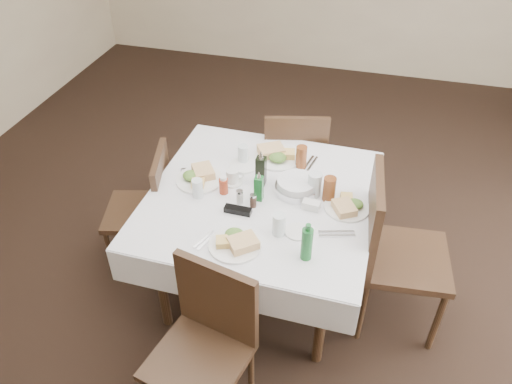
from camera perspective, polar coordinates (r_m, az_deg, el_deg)
ground_plane at (r=3.46m, az=1.93°, el=-10.22°), size 7.00×7.00×0.00m
room_shell at (r=2.44m, az=2.81°, el=17.26°), size 6.04×7.04×2.80m
dining_table at (r=2.97m, az=0.60°, el=-1.60°), size 1.33×1.33×0.76m
chair_north at (r=3.65m, az=4.40°, el=3.92°), size 0.53×0.53×0.93m
chair_south at (r=2.54m, az=-5.63°, el=-16.17°), size 0.52×0.52×0.92m
chair_east at (r=2.95m, az=15.05°, el=-5.88°), size 0.53×0.53×1.04m
chair_west at (r=3.35m, az=-12.11°, el=-1.25°), size 0.51×0.51×0.88m
meal_north at (r=3.21m, az=2.37°, el=4.26°), size 0.31×0.31×0.07m
meal_south at (r=2.60m, az=-2.26°, el=-5.72°), size 0.28×0.28×0.06m
meal_east at (r=2.86m, az=10.40°, el=-1.59°), size 0.26×0.26×0.06m
meal_west at (r=3.04m, az=-6.53°, el=1.75°), size 0.29×0.29×0.06m
side_plate_a at (r=3.15m, az=-1.40°, el=3.06°), size 0.18×0.18×0.01m
side_plate_b at (r=2.69m, az=4.75°, el=-4.53°), size 0.14×0.14×0.01m
water_n at (r=3.16m, az=-1.48°, el=4.36°), size 0.07×0.07×0.12m
water_s at (r=2.64m, az=2.64°, el=-3.72°), size 0.07×0.07×0.13m
water_e at (r=2.90m, az=6.72°, el=0.88°), size 0.08×0.08×0.15m
water_w at (r=2.90m, az=-6.70°, el=0.43°), size 0.06×0.06×0.12m
iced_tea_a at (r=3.13m, az=5.20°, el=4.04°), size 0.07×0.07×0.14m
iced_tea_b at (r=2.88m, az=8.37°, el=0.35°), size 0.07×0.07×0.15m
bread_basket at (r=2.93m, az=4.63°, el=0.67°), size 0.25×0.25×0.08m
oil_cruet_dark at (r=2.95m, az=0.57°, el=2.58°), size 0.06×0.06×0.24m
oil_cruet_green at (r=2.84m, az=0.33°, el=0.53°), size 0.05×0.05×0.20m
ketchup_bottle at (r=2.91m, az=-3.73°, el=0.77°), size 0.05×0.05×0.11m
salt_shaker at (r=2.84m, az=-1.87°, el=-0.56°), size 0.04×0.04×0.09m
pepper_shaker at (r=2.82m, az=-0.33°, el=-0.99°), size 0.04×0.04×0.08m
coffee_mug at (r=3.00m, az=-2.67°, el=1.73°), size 0.13×0.12×0.09m
sunglasses at (r=2.79m, az=-2.08°, el=-2.09°), size 0.16×0.05×0.03m
green_bottle at (r=2.49m, az=5.83°, el=-5.86°), size 0.06×0.06×0.22m
sugar_caddy at (r=2.83m, az=6.32°, el=-1.48°), size 0.10×0.07×0.05m
cutlery_n at (r=3.19m, az=6.24°, el=3.27°), size 0.07×0.17×0.01m
cutlery_s at (r=2.65m, az=-5.77°, el=-5.46°), size 0.09×0.17×0.01m
cutlery_e at (r=2.70m, az=9.20°, el=-4.73°), size 0.20×0.10×0.01m
cutlery_w at (r=3.13m, az=-6.89°, el=2.43°), size 0.19×0.09×0.01m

